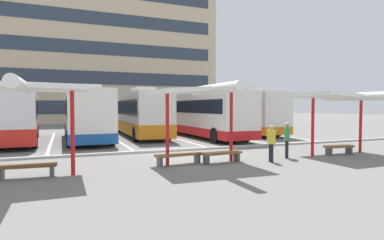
{
  "coord_description": "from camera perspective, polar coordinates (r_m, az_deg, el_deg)",
  "views": [
    {
      "loc": [
        -5.48,
        -13.52,
        2.32
      ],
      "look_at": [
        1.64,
        4.01,
        1.53
      ],
      "focal_mm": 29.58,
      "sensor_mm": 36.0,
      "label": 1
    }
  ],
  "objects": [
    {
      "name": "waiting_shelter_0",
      "position": [
        11.24,
        -27.95,
        4.93
      ],
      "size": [
        3.79,
        4.37,
        3.1
      ],
      "color": "red",
      "rests_on": "ground"
    },
    {
      "name": "waiting_shelter_1",
      "position": [
        12.63,
        2.06,
        5.14
      ],
      "size": [
        3.84,
        4.53,
        3.21
      ],
      "color": "red",
      "rests_on": "ground"
    },
    {
      "name": "coach_bus_2",
      "position": [
        25.44,
        -9.42,
        1.03
      ],
      "size": [
        2.72,
        11.56,
        3.74
      ],
      "color": "silver",
      "rests_on": "ground"
    },
    {
      "name": "bench_2",
      "position": [
        13.26,
        5.4,
        -6.2
      ],
      "size": [
        1.84,
        0.62,
        0.45
      ],
      "color": "brown",
      "rests_on": "ground"
    },
    {
      "name": "waiting_passenger_2",
      "position": [
        14.85,
        16.74,
        -3.04
      ],
      "size": [
        0.46,
        0.51,
        1.63
      ],
      "color": "black",
      "rests_on": "ground"
    },
    {
      "name": "coach_bus_0",
      "position": [
        23.28,
        -29.17,
        0.49
      ],
      "size": [
        3.09,
        10.45,
        3.63
      ],
      "color": "silver",
      "rests_on": "ground"
    },
    {
      "name": "bench_1",
      "position": [
        12.77,
        -2.36,
        -6.5
      ],
      "size": [
        2.04,
        0.69,
        0.45
      ],
      "color": "brown",
      "rests_on": "ground"
    },
    {
      "name": "lane_stripe_4",
      "position": [
        26.32,
        4.5,
        -2.65
      ],
      "size": [
        0.16,
        14.0,
        0.01
      ],
      "primitive_type": "cube",
      "color": "white",
      "rests_on": "ground"
    },
    {
      "name": "coach_bus_4",
      "position": [
        27.61,
        8.5,
        1.28
      ],
      "size": [
        3.11,
        10.51,
        3.78
      ],
      "color": "silver",
      "rests_on": "ground"
    },
    {
      "name": "lane_stripe_3",
      "position": [
        24.73,
        -4.2,
        -2.98
      ],
      "size": [
        0.16,
        14.0,
        0.01
      ],
      "primitive_type": "cube",
      "color": "white",
      "rests_on": "ground"
    },
    {
      "name": "lane_stripe_2",
      "position": [
        23.79,
        -13.85,
        -3.25
      ],
      "size": [
        0.16,
        14.0,
        0.01
      ],
      "primitive_type": "cube",
      "color": "white",
      "rests_on": "ground"
    },
    {
      "name": "bench_0",
      "position": [
        11.67,
        -27.57,
        -7.64
      ],
      "size": [
        1.8,
        0.53,
        0.45
      ],
      "color": "brown",
      "rests_on": "ground"
    },
    {
      "name": "lane_stripe_5",
      "position": [
        28.43,
        12.07,
        -2.32
      ],
      "size": [
        0.16,
        14.0,
        0.01
      ],
      "primitive_type": "cube",
      "color": "white",
      "rests_on": "ground"
    },
    {
      "name": "ground_plane",
      "position": [
        14.77,
        -0.05,
        -6.63
      ],
      "size": [
        160.0,
        160.0,
        0.0
      ],
      "primitive_type": "plane",
      "color": "slate"
    },
    {
      "name": "lane_stripe_1",
      "position": [
        23.56,
        -23.99,
        -3.45
      ],
      "size": [
        0.16,
        14.0,
        0.01
      ],
      "primitive_type": "cube",
      "color": "white",
      "rests_on": "ground"
    },
    {
      "name": "waiting_shelter_2",
      "position": [
        16.68,
        25.55,
        3.62
      ],
      "size": [
        4.09,
        4.99,
        2.98
      ],
      "color": "red",
      "rests_on": "ground"
    },
    {
      "name": "coach_bus_1",
      "position": [
        22.93,
        -18.56,
        0.89
      ],
      "size": [
        2.75,
        10.67,
        3.72
      ],
      "color": "silver",
      "rests_on": "ground"
    },
    {
      "name": "coach_bus_3",
      "position": [
        24.48,
        1.8,
        1.07
      ],
      "size": [
        2.78,
        12.13,
        3.71
      ],
      "color": "silver",
      "rests_on": "ground"
    },
    {
      "name": "terminal_building",
      "position": [
        53.83,
        -16.3,
        10.81
      ],
      "size": [
        34.49,
        14.44,
        23.3
      ],
      "color": "#C6B293",
      "rests_on": "ground"
    },
    {
      "name": "platform_kerb",
      "position": [
        16.62,
        -2.66,
        -5.41
      ],
      "size": [
        44.0,
        0.24,
        0.12
      ],
      "primitive_type": "cube",
      "color": "#ADADA8",
      "rests_on": "ground"
    },
    {
      "name": "waiting_passenger_0",
      "position": [
        13.65,
        14.09,
        -3.68
      ],
      "size": [
        0.34,
        0.5,
        1.56
      ],
      "color": "black",
      "rests_on": "ground"
    },
    {
      "name": "bench_3",
      "position": [
        16.9,
        24.99,
        -4.58
      ],
      "size": [
        1.55,
        0.5,
        0.45
      ],
      "color": "brown",
      "rests_on": "ground"
    }
  ]
}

